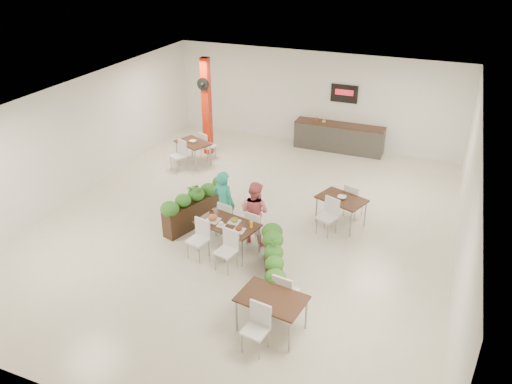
{
  "coord_description": "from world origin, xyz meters",
  "views": [
    {
      "loc": [
        4.34,
        -10.08,
        6.6
      ],
      "look_at": [
        0.36,
        -0.25,
        1.1
      ],
      "focal_mm": 35.0,
      "sensor_mm": 36.0,
      "label": 1
    }
  ],
  "objects_px": {
    "planter_right": "(273,262)",
    "side_table_c": "(272,303)",
    "planter_left": "(197,204)",
    "diner_man": "(224,203)",
    "red_column": "(207,106)",
    "side_table_b": "(341,203)",
    "diner_woman": "(255,212)",
    "side_table_a": "(193,146)",
    "main_table": "(227,227)",
    "service_counter": "(339,137)"
  },
  "relations": [
    {
      "from": "side_table_b",
      "to": "diner_man",
      "type": "bearing_deg",
      "value": -128.65
    },
    {
      "from": "planter_right",
      "to": "diner_woman",
      "type": "bearing_deg",
      "value": 125.74
    },
    {
      "from": "diner_woman",
      "to": "side_table_b",
      "type": "xyz_separation_m",
      "value": [
        1.73,
        1.5,
        -0.15
      ]
    },
    {
      "from": "service_counter",
      "to": "diner_man",
      "type": "height_order",
      "value": "service_counter"
    },
    {
      "from": "side_table_b",
      "to": "side_table_c",
      "type": "bearing_deg",
      "value": -73.25
    },
    {
      "from": "diner_woman",
      "to": "side_table_a",
      "type": "relative_size",
      "value": 0.94
    },
    {
      "from": "main_table",
      "to": "diner_man",
      "type": "height_order",
      "value": "diner_man"
    },
    {
      "from": "side_table_c",
      "to": "diner_man",
      "type": "bearing_deg",
      "value": 137.29
    },
    {
      "from": "service_counter",
      "to": "side_table_b",
      "type": "distance_m",
      "value": 4.95
    },
    {
      "from": "side_table_b",
      "to": "service_counter",
      "type": "bearing_deg",
      "value": 124.88
    },
    {
      "from": "planter_left",
      "to": "planter_right",
      "type": "height_order",
      "value": "planter_left"
    },
    {
      "from": "diner_woman",
      "to": "planter_right",
      "type": "xyz_separation_m",
      "value": [
        0.98,
        -1.36,
        -0.27
      ]
    },
    {
      "from": "diner_woman",
      "to": "side_table_b",
      "type": "distance_m",
      "value": 2.3
    },
    {
      "from": "main_table",
      "to": "planter_right",
      "type": "distance_m",
      "value": 1.56
    },
    {
      "from": "main_table",
      "to": "side_table_b",
      "type": "relative_size",
      "value": 1.11
    },
    {
      "from": "red_column",
      "to": "side_table_b",
      "type": "height_order",
      "value": "red_column"
    },
    {
      "from": "main_table",
      "to": "side_table_a",
      "type": "xyz_separation_m",
      "value": [
        -3.1,
        4.09,
        -0.02
      ]
    },
    {
      "from": "diner_woman",
      "to": "planter_right",
      "type": "relative_size",
      "value": 0.8
    },
    {
      "from": "main_table",
      "to": "side_table_c",
      "type": "distance_m",
      "value": 2.78
    },
    {
      "from": "service_counter",
      "to": "side_table_c",
      "type": "bearing_deg",
      "value": -84.09
    },
    {
      "from": "diner_man",
      "to": "planter_right",
      "type": "bearing_deg",
      "value": 154.84
    },
    {
      "from": "service_counter",
      "to": "diner_man",
      "type": "relative_size",
      "value": 1.77
    },
    {
      "from": "red_column",
      "to": "side_table_c",
      "type": "distance_m",
      "value": 8.75
    },
    {
      "from": "diner_woman",
      "to": "planter_left",
      "type": "relative_size",
      "value": 0.76
    },
    {
      "from": "red_column",
      "to": "side_table_b",
      "type": "xyz_separation_m",
      "value": [
        5.22,
        -2.93,
        -1.02
      ]
    },
    {
      "from": "diner_woman",
      "to": "side_table_c",
      "type": "distance_m",
      "value": 3.09
    },
    {
      "from": "diner_woman",
      "to": "planter_left",
      "type": "distance_m",
      "value": 1.7
    },
    {
      "from": "red_column",
      "to": "side_table_b",
      "type": "distance_m",
      "value": 6.07
    },
    {
      "from": "planter_left",
      "to": "diner_man",
      "type": "bearing_deg",
      "value": -13.66
    },
    {
      "from": "red_column",
      "to": "planter_left",
      "type": "xyz_separation_m",
      "value": [
        1.82,
        -4.22,
        -1.11
      ]
    },
    {
      "from": "side_table_b",
      "to": "side_table_c",
      "type": "distance_m",
      "value": 4.24
    },
    {
      "from": "diner_woman",
      "to": "planter_left",
      "type": "xyz_separation_m",
      "value": [
        -1.67,
        0.21,
        -0.25
      ]
    },
    {
      "from": "diner_man",
      "to": "planter_left",
      "type": "height_order",
      "value": "diner_man"
    },
    {
      "from": "main_table",
      "to": "side_table_a",
      "type": "bearing_deg",
      "value": 127.17
    },
    {
      "from": "diner_man",
      "to": "planter_right",
      "type": "distance_m",
      "value": 2.26
    },
    {
      "from": "side_table_b",
      "to": "diner_woman",
      "type": "bearing_deg",
      "value": -118.37
    },
    {
      "from": "main_table",
      "to": "diner_woman",
      "type": "height_order",
      "value": "diner_woman"
    },
    {
      "from": "planter_left",
      "to": "side_table_a",
      "type": "height_order",
      "value": "planter_left"
    },
    {
      "from": "service_counter",
      "to": "planter_right",
      "type": "relative_size",
      "value": 1.54
    },
    {
      "from": "side_table_a",
      "to": "side_table_b",
      "type": "distance_m",
      "value": 5.59
    },
    {
      "from": "planter_right",
      "to": "side_table_b",
      "type": "distance_m",
      "value": 2.96
    },
    {
      "from": "planter_left",
      "to": "side_table_a",
      "type": "bearing_deg",
      "value": 119.73
    },
    {
      "from": "red_column",
      "to": "side_table_a",
      "type": "relative_size",
      "value": 1.94
    },
    {
      "from": "diner_man",
      "to": "planter_right",
      "type": "height_order",
      "value": "diner_man"
    },
    {
      "from": "planter_right",
      "to": "side_table_c",
      "type": "distance_m",
      "value": 1.45
    },
    {
      "from": "diner_man",
      "to": "planter_left",
      "type": "relative_size",
      "value": 0.82
    },
    {
      "from": "service_counter",
      "to": "diner_woman",
      "type": "bearing_deg",
      "value": -94.64
    },
    {
      "from": "red_column",
      "to": "side_table_a",
      "type": "xyz_separation_m",
      "value": [
        -0.02,
        -1.0,
        -1.02
      ]
    },
    {
      "from": "side_table_b",
      "to": "planter_right",
      "type": "bearing_deg",
      "value": -84.17
    },
    {
      "from": "red_column",
      "to": "side_table_b",
      "type": "bearing_deg",
      "value": -29.3
    }
  ]
}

